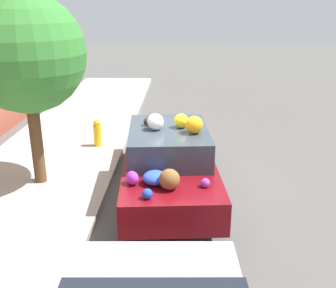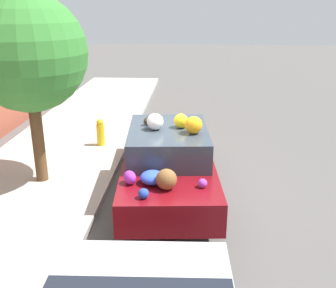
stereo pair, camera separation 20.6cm
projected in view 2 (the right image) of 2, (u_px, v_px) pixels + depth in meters
The scene contains 5 objects.
ground_plane at pixel (162, 192), 7.97m from camera, with size 60.00×60.00×0.00m, color #565451.
sidewalk_curb at pixel (32, 185), 8.11m from camera, with size 24.00×3.20×0.13m.
street_tree at pixel (28, 54), 7.36m from camera, with size 2.24×2.24×3.73m.
fire_hydrant at pixel (100, 132), 10.11m from camera, with size 0.20×0.20×0.70m.
art_car at pixel (168, 159), 7.66m from camera, with size 4.48×1.99×1.72m.
Camera 2 is at (-7.15, -0.56, 3.61)m, focal length 42.00 mm.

